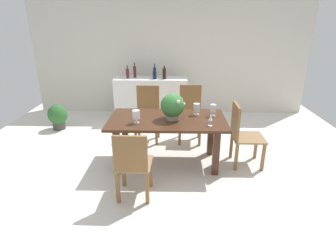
{
  "coord_description": "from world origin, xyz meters",
  "views": [
    {
      "loc": [
        0.11,
        -3.91,
        2.13
      ],
      "look_at": [
        0.01,
        -0.11,
        0.65
      ],
      "focal_mm": 29.09,
      "sensor_mm": 36.0,
      "label": 1
    }
  ],
  "objects_px": {
    "crystal_vase_right": "(213,109)",
    "wine_bottle_dark": "(155,75)",
    "crystal_vase_center_near": "(196,108)",
    "wine_bottle_green": "(164,74)",
    "wine_bottle_amber": "(135,72)",
    "chair_far_right": "(190,111)",
    "chair_far_left": "(148,111)",
    "potted_plant_floor": "(58,116)",
    "dining_table": "(167,126)",
    "flower_centerpiece": "(173,106)",
    "crystal_vase_left": "(136,115)",
    "wine_bottle_clear": "(128,73)",
    "chair_foot_end": "(242,132)",
    "chair_near_left": "(133,163)",
    "wine_bottle_tall": "(155,72)",
    "kitchen_counter": "(151,99)",
    "wine_glass": "(211,118)"
  },
  "relations": [
    {
      "from": "chair_far_right",
      "to": "wine_bottle_dark",
      "type": "bearing_deg",
      "value": 128.85
    },
    {
      "from": "chair_near_left",
      "to": "flower_centerpiece",
      "type": "height_order",
      "value": "flower_centerpiece"
    },
    {
      "from": "dining_table",
      "to": "potted_plant_floor",
      "type": "distance_m",
      "value": 2.71
    },
    {
      "from": "crystal_vase_left",
      "to": "kitchen_counter",
      "type": "bearing_deg",
      "value": 89.36
    },
    {
      "from": "crystal_vase_left",
      "to": "wine_glass",
      "type": "relative_size",
      "value": 1.19
    },
    {
      "from": "crystal_vase_left",
      "to": "wine_bottle_amber",
      "type": "xyz_separation_m",
      "value": [
        -0.33,
        2.31,
        0.21
      ]
    },
    {
      "from": "chair_far_right",
      "to": "potted_plant_floor",
      "type": "bearing_deg",
      "value": 173.4
    },
    {
      "from": "chair_near_left",
      "to": "chair_far_left",
      "type": "height_order",
      "value": "chair_far_left"
    },
    {
      "from": "crystal_vase_right",
      "to": "chair_far_right",
      "type": "bearing_deg",
      "value": 109.83
    },
    {
      "from": "kitchen_counter",
      "to": "wine_bottle_green",
      "type": "xyz_separation_m",
      "value": [
        0.3,
        -0.11,
        0.59
      ]
    },
    {
      "from": "crystal_vase_left",
      "to": "wine_bottle_green",
      "type": "xyz_separation_m",
      "value": [
        0.32,
        2.14,
        0.2
      ]
    },
    {
      "from": "wine_bottle_amber",
      "to": "dining_table",
      "type": "bearing_deg",
      "value": -69.97
    },
    {
      "from": "dining_table",
      "to": "chair_far_left",
      "type": "bearing_deg",
      "value": 112.18
    },
    {
      "from": "chair_foot_end",
      "to": "crystal_vase_center_near",
      "type": "distance_m",
      "value": 0.78
    },
    {
      "from": "flower_centerpiece",
      "to": "wine_bottle_tall",
      "type": "bearing_deg",
      "value": 100.97
    },
    {
      "from": "chair_foot_end",
      "to": "wine_bottle_amber",
      "type": "distance_m",
      "value": 2.89
    },
    {
      "from": "crystal_vase_center_near",
      "to": "crystal_vase_right",
      "type": "height_order",
      "value": "crystal_vase_right"
    },
    {
      "from": "flower_centerpiece",
      "to": "wine_bottle_clear",
      "type": "distance_m",
      "value": 2.24
    },
    {
      "from": "flower_centerpiece",
      "to": "crystal_vase_center_near",
      "type": "relative_size",
      "value": 2.14
    },
    {
      "from": "flower_centerpiece",
      "to": "wine_bottle_dark",
      "type": "height_order",
      "value": "wine_bottle_dark"
    },
    {
      "from": "chair_near_left",
      "to": "wine_bottle_green",
      "type": "bearing_deg",
      "value": -94.38
    },
    {
      "from": "dining_table",
      "to": "wine_bottle_clear",
      "type": "bearing_deg",
      "value": 114.57
    },
    {
      "from": "crystal_vase_center_near",
      "to": "wine_bottle_amber",
      "type": "bearing_deg",
      "value": 122.29
    },
    {
      "from": "chair_far_right",
      "to": "crystal_vase_left",
      "type": "height_order",
      "value": "chair_far_right"
    },
    {
      "from": "chair_far_left",
      "to": "chair_far_right",
      "type": "bearing_deg",
      "value": 3.28
    },
    {
      "from": "dining_table",
      "to": "wine_bottle_dark",
      "type": "relative_size",
      "value": 7.56
    },
    {
      "from": "wine_bottle_dark",
      "to": "potted_plant_floor",
      "type": "distance_m",
      "value": 2.19
    },
    {
      "from": "crystal_vase_center_near",
      "to": "wine_bottle_tall",
      "type": "distance_m",
      "value": 2.07
    },
    {
      "from": "crystal_vase_right",
      "to": "chair_foot_end",
      "type": "bearing_deg",
      "value": -16.68
    },
    {
      "from": "flower_centerpiece",
      "to": "potted_plant_floor",
      "type": "distance_m",
      "value": 2.85
    },
    {
      "from": "chair_near_left",
      "to": "crystal_vase_left",
      "type": "height_order",
      "value": "crystal_vase_left"
    },
    {
      "from": "wine_bottle_green",
      "to": "wine_bottle_amber",
      "type": "relative_size",
      "value": 0.87
    },
    {
      "from": "crystal_vase_center_near",
      "to": "wine_bottle_green",
      "type": "xyz_separation_m",
      "value": [
        -0.56,
        1.76,
        0.21
      ]
    },
    {
      "from": "flower_centerpiece",
      "to": "wine_bottle_green",
      "type": "xyz_separation_m",
      "value": [
        -0.19,
        1.96,
        0.12
      ]
    },
    {
      "from": "crystal_vase_left",
      "to": "potted_plant_floor",
      "type": "xyz_separation_m",
      "value": [
        -1.86,
        1.6,
        -0.59
      ]
    },
    {
      "from": "chair_near_left",
      "to": "chair_far_left",
      "type": "xyz_separation_m",
      "value": [
        0.01,
        1.9,
        0.05
      ]
    },
    {
      "from": "wine_bottle_amber",
      "to": "wine_bottle_dark",
      "type": "height_order",
      "value": "wine_bottle_amber"
    },
    {
      "from": "chair_far_right",
      "to": "chair_far_left",
      "type": "bearing_deg",
      "value": -176.92
    },
    {
      "from": "crystal_vase_right",
      "to": "wine_bottle_dark",
      "type": "xyz_separation_m",
      "value": [
        -1.02,
        1.81,
        0.18
      ]
    },
    {
      "from": "wine_bottle_green",
      "to": "chair_far_left",
      "type": "bearing_deg",
      "value": -105.7
    },
    {
      "from": "crystal_vase_left",
      "to": "wine_bottle_clear",
      "type": "xyz_separation_m",
      "value": [
        -0.47,
        2.19,
        0.19
      ]
    },
    {
      "from": "wine_bottle_clear",
      "to": "crystal_vase_center_near",
      "type": "bearing_deg",
      "value": -53.07
    },
    {
      "from": "crystal_vase_center_near",
      "to": "potted_plant_floor",
      "type": "relative_size",
      "value": 0.34
    },
    {
      "from": "crystal_vase_center_near",
      "to": "wine_bottle_amber",
      "type": "xyz_separation_m",
      "value": [
        -1.22,
        1.93,
        0.22
      ]
    },
    {
      "from": "chair_far_right",
      "to": "kitchen_counter",
      "type": "relative_size",
      "value": 0.65
    },
    {
      "from": "wine_bottle_green",
      "to": "flower_centerpiece",
      "type": "bearing_deg",
      "value": -84.38
    },
    {
      "from": "chair_far_left",
      "to": "wine_bottle_green",
      "type": "xyz_separation_m",
      "value": [
        0.28,
        0.98,
        0.51
      ]
    },
    {
      "from": "crystal_vase_left",
      "to": "wine_bottle_dark",
      "type": "distance_m",
      "value": 2.15
    },
    {
      "from": "dining_table",
      "to": "chair_foot_end",
      "type": "distance_m",
      "value": 1.14
    },
    {
      "from": "wine_bottle_dark",
      "to": "wine_bottle_clear",
      "type": "bearing_deg",
      "value": 175.63
    }
  ]
}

